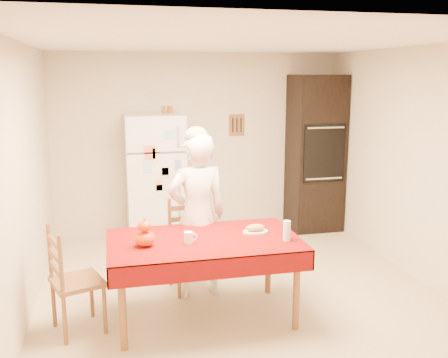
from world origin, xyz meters
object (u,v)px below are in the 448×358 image
object	(u,v)px
bread_plate	(255,232)
chair_far	(189,241)
dining_table	(204,246)
pumpkin_lower	(145,239)
oven_cabinet	(315,153)
wine_glass	(287,230)
seated_woman	(197,216)
coffee_mug	(189,237)
chair_left	(69,277)
refrigerator	(155,179)

from	to	relation	value
bread_plate	chair_far	bearing A→B (deg)	128.50
dining_table	pumpkin_lower	size ratio (longest dim) A/B	9.71
oven_cabinet	chair_far	xyz separation A→B (m)	(-2.09, -1.66, -0.59)
pumpkin_lower	wine_glass	size ratio (longest dim) A/B	0.99
dining_table	seated_woman	bearing A→B (deg)	86.12
coffee_mug	chair_left	bearing A→B (deg)	175.22
chair_left	pumpkin_lower	distance (m)	0.72
oven_cabinet	pumpkin_lower	world-z (taller)	oven_cabinet
pumpkin_lower	bread_plate	world-z (taller)	pumpkin_lower
refrigerator	chair_left	xyz separation A→B (m)	(-0.96, -2.32, -0.34)
pumpkin_lower	bread_plate	size ratio (longest dim) A/B	0.73
refrigerator	chair_left	size ratio (longest dim) A/B	1.79
chair_far	chair_left	size ratio (longest dim) A/B	1.00
oven_cabinet	wine_glass	world-z (taller)	oven_cabinet
oven_cabinet	chair_far	bearing A→B (deg)	-141.59
dining_table	chair_left	distance (m)	1.18
pumpkin_lower	bread_plate	bearing A→B (deg)	7.66
dining_table	pumpkin_lower	bearing A→B (deg)	-172.16
chair_far	seated_woman	bearing A→B (deg)	-81.75
chair_left	seated_woman	world-z (taller)	seated_woman
refrigerator	coffee_mug	bearing A→B (deg)	-88.65
refrigerator	wine_glass	xyz separation A→B (m)	(0.92, -2.52, -0.00)
bread_plate	pumpkin_lower	bearing A→B (deg)	-172.34
wine_glass	oven_cabinet	bearing A→B (deg)	62.03
oven_cabinet	bread_plate	distance (m)	2.81
dining_table	chair_left	size ratio (longest dim) A/B	1.79
dining_table	pumpkin_lower	xyz separation A→B (m)	(-0.52, -0.07, 0.13)
refrigerator	pumpkin_lower	size ratio (longest dim) A/B	9.71
chair_far	bread_plate	xyz separation A→B (m)	(0.52, -0.65, 0.26)
dining_table	chair_far	xyz separation A→B (m)	(-0.02, 0.71, -0.18)
seated_woman	bread_plate	xyz separation A→B (m)	(0.46, -0.46, -0.06)
chair_left	coffee_mug	bearing A→B (deg)	-113.96
oven_cabinet	chair_left	world-z (taller)	oven_cabinet
refrigerator	dining_table	bearing A→B (deg)	-84.95
oven_cabinet	seated_woman	bearing A→B (deg)	-137.80
dining_table	coffee_mug	world-z (taller)	coffee_mug
chair_left	seated_woman	xyz separation A→B (m)	(1.20, 0.52, 0.32)
chair_far	wine_glass	size ratio (longest dim) A/B	5.40
seated_woman	wine_glass	size ratio (longest dim) A/B	9.41
bread_plate	chair_left	bearing A→B (deg)	-177.95
oven_cabinet	dining_table	world-z (taller)	oven_cabinet
chair_left	bread_plate	size ratio (longest dim) A/B	3.96
chair_far	coffee_mug	distance (m)	0.86
seated_woman	coffee_mug	world-z (taller)	seated_woman
refrigerator	chair_far	distance (m)	1.66
refrigerator	chair_far	bearing A→B (deg)	-83.32
bread_plate	coffee_mug	bearing A→B (deg)	-167.41
coffee_mug	bread_plate	distance (m)	0.67
wine_glass	bread_plate	size ratio (longest dim) A/B	0.73
coffee_mug	wine_glass	bearing A→B (deg)	-7.82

